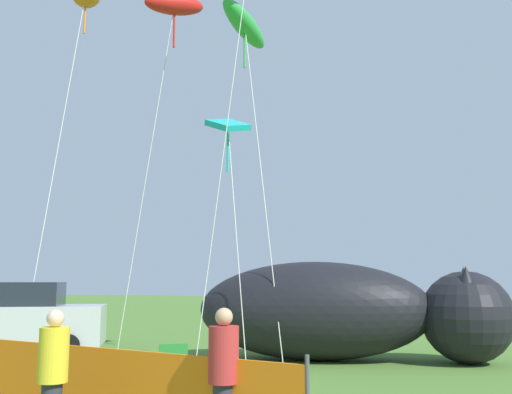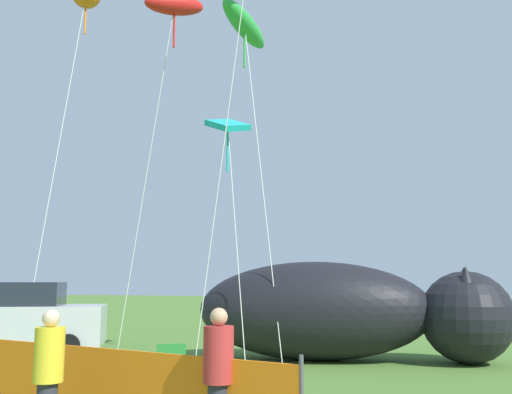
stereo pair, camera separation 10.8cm
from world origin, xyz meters
name	(u,v)px [view 2 (the right image)]	position (x,y,z in m)	size (l,w,h in m)	color
ground_plane	(106,383)	(0.00, 0.00, 0.00)	(120.00, 120.00, 0.00)	#4C752D
parked_car	(23,319)	(-4.56, 3.02, 0.96)	(4.56, 3.46, 1.95)	#B7BCC1
folding_chair	(170,365)	(1.76, -0.80, 0.52)	(0.73, 0.73, 0.91)	#267F33
inflatable_cat	(344,315)	(4.01, 4.47, 1.14)	(7.92, 3.23, 2.48)	black
safety_fence	(92,388)	(1.72, -3.12, 0.54)	(6.30, 1.56, 1.19)	orange
spectator_in_black_shirt	(218,373)	(3.78, -3.65, 0.91)	(0.36, 0.36, 1.67)	#2D2D38
spectator_in_white_shirt	(48,372)	(1.77, -4.14, 0.90)	(0.36, 0.36, 1.64)	#2D2D38
kite_red_lizard	(174,6)	(-0.63, 3.88, 9.85)	(2.24, 1.96, 10.40)	silver
kite_teal_diamond	(228,129)	(1.05, 3.90, 6.08)	(1.58, 1.84, 6.52)	silver
kite_green_fish	(245,26)	(1.26, 4.64, 9.32)	(2.04, 3.05, 9.86)	silver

